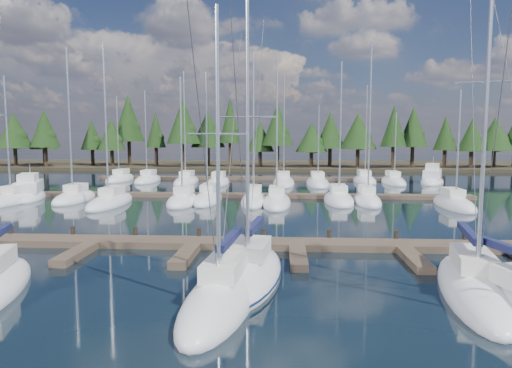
# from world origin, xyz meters

# --- Properties ---
(ground) EXTENTS (260.00, 260.00, 0.00)m
(ground) POSITION_xyz_m (0.00, 30.00, 0.00)
(ground) COLOR black
(ground) RESTS_ON ground
(far_shore) EXTENTS (220.00, 30.00, 0.60)m
(far_shore) POSITION_xyz_m (0.00, 90.00, 0.30)
(far_shore) COLOR #2F281A
(far_shore) RESTS_ON ground
(main_dock) EXTENTS (44.00, 6.13, 0.90)m
(main_dock) POSITION_xyz_m (0.00, 17.36, 0.20)
(main_dock) COLOR brown
(main_dock) RESTS_ON ground
(back_docks) EXTENTS (50.00, 21.80, 0.40)m
(back_docks) POSITION_xyz_m (0.00, 49.58, 0.20)
(back_docks) COLOR brown
(back_docks) RESTS_ON ground
(front_sailboat_3) EXTENTS (3.38, 9.02, 12.03)m
(front_sailboat_3) POSITION_xyz_m (2.83, 8.80, 0.28)
(front_sailboat_3) COLOR silver
(front_sailboat_3) RESTS_ON ground
(front_sailboat_4) EXTENTS (3.77, 9.27, 13.38)m
(front_sailboat_4) POSITION_xyz_m (3.70, 11.78, 0.28)
(front_sailboat_4) COLOR silver
(front_sailboat_4) RESTS_ON ground
(front_sailboat_6) EXTENTS (4.49, 10.08, 15.67)m
(front_sailboat_6) POSITION_xyz_m (13.16, 10.53, 0.30)
(front_sailboat_6) COLOR silver
(front_sailboat_6) RESTS_ON ground
(back_sailboat_rows) EXTENTS (45.06, 32.44, 16.23)m
(back_sailboat_rows) POSITION_xyz_m (0.05, 44.93, 0.27)
(back_sailboat_rows) COLOR silver
(back_sailboat_rows) RESTS_ON ground
(motor_yacht_left) EXTENTS (5.77, 9.21, 4.37)m
(motor_yacht_left) POSITION_xyz_m (-21.52, 37.62, 0.48)
(motor_yacht_left) COLOR silver
(motor_yacht_left) RESTS_ON ground
(motor_yacht_right) EXTENTS (5.99, 9.47, 4.49)m
(motor_yacht_right) POSITION_xyz_m (25.93, 56.40, 0.49)
(motor_yacht_right) COLOR silver
(motor_yacht_right) RESTS_ON ground
(tree_line) EXTENTS (187.23, 11.52, 14.40)m
(tree_line) POSITION_xyz_m (-2.03, 80.23, 7.56)
(tree_line) COLOR black
(tree_line) RESTS_ON far_shore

